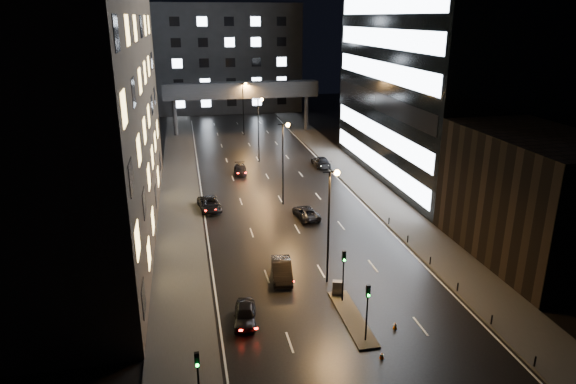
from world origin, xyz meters
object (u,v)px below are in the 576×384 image
(utility_cabinet, at_px, (338,288))
(car_away_c, at_px, (209,204))
(car_away_a, at_px, (245,314))
(car_toward_b, at_px, (321,162))
(car_toward_a, at_px, (306,213))
(car_away_b, at_px, (282,270))
(car_away_d, at_px, (240,169))

(utility_cabinet, bearing_deg, car_away_c, 131.22)
(car_away_a, relative_size, car_toward_b, 0.77)
(car_toward_a, xyz_separation_m, car_toward_b, (7.29, 20.55, 0.09))
(car_toward_b, bearing_deg, car_toward_a, 69.89)
(car_toward_a, xyz_separation_m, utility_cabinet, (-1.49, -17.44, 0.07))
(car_toward_b, height_order, utility_cabinet, car_toward_b)
(car_away_b, bearing_deg, car_away_d, 96.95)
(car_away_a, xyz_separation_m, car_away_c, (-1.22, 24.69, 0.02))
(car_toward_a, bearing_deg, car_away_c, -30.39)
(car_toward_b, bearing_deg, utility_cabinet, 76.41)
(car_toward_a, bearing_deg, car_toward_b, -115.35)
(car_away_c, relative_size, car_toward_b, 0.98)
(car_away_c, relative_size, car_away_d, 1.16)
(car_toward_a, bearing_deg, car_away_a, 58.55)
(car_toward_a, distance_m, utility_cabinet, 17.50)
(car_away_c, xyz_separation_m, car_toward_a, (10.71, -4.90, -0.05))
(car_away_c, height_order, utility_cabinet, car_away_c)
(car_away_a, xyz_separation_m, car_toward_a, (9.49, 19.79, -0.02))
(car_away_d, bearing_deg, car_toward_b, 10.96)
(car_away_d, bearing_deg, car_away_a, -91.42)
(car_away_b, distance_m, utility_cabinet, 5.56)
(car_away_d, relative_size, utility_cabinet, 3.74)
(car_away_a, bearing_deg, car_away_c, 100.80)
(car_away_a, distance_m, car_toward_b, 43.69)
(car_away_b, relative_size, car_away_c, 0.95)
(car_away_b, relative_size, car_toward_b, 0.92)
(car_away_a, distance_m, car_toward_a, 21.95)
(car_away_c, distance_m, car_toward_b, 23.85)
(car_away_c, xyz_separation_m, car_away_d, (5.31, 14.24, -0.07))
(car_toward_b, bearing_deg, car_away_b, 68.92)
(car_away_b, xyz_separation_m, car_toward_a, (5.46, 13.55, -0.13))
(car_away_b, relative_size, car_toward_a, 1.01)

